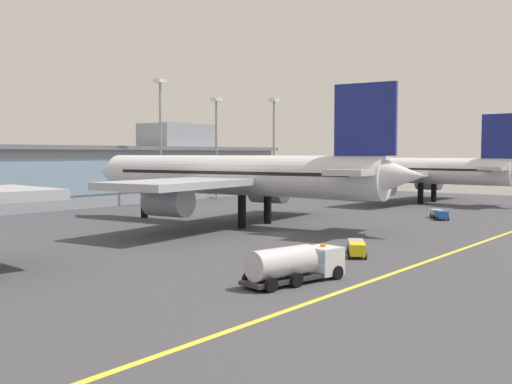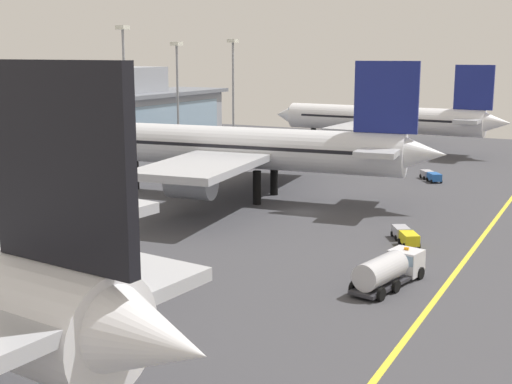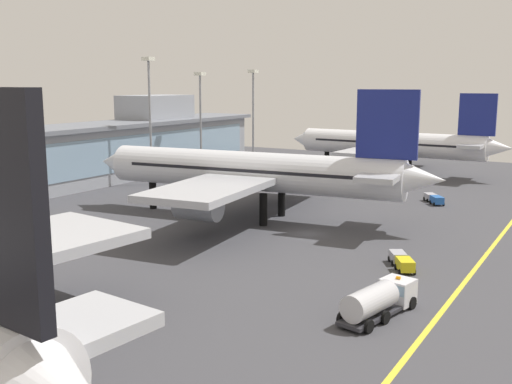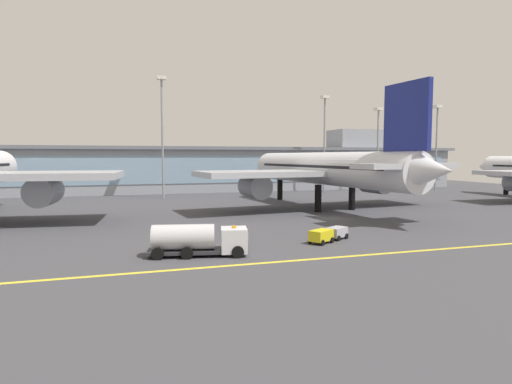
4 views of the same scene
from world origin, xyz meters
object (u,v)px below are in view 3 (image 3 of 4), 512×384
Objects in this scene: baggage_tug_near at (434,198)px; apron_light_mast_east at (253,104)px; apron_light_mast_west at (200,107)px; fuel_tanker_truck at (380,299)px; service_truck_far at (402,261)px; airliner_far_right at (392,145)px; apron_light_mast_centre at (150,102)px; airliner_near_right at (253,172)px.

apron_light_mast_east is (21.02, 47.01, 13.93)m from baggage_tug_near.
apron_light_mast_west is 0.97× the size of apron_light_mast_east.
fuel_tanker_truck is 0.43× the size of apron_light_mast_west.
apron_light_mast_east is (58.34, 53.26, 13.93)m from service_truck_far.
airliner_far_right is 2.01× the size of apron_light_mast_centre.
apron_light_mast_centre is at bearing -32.23° from airliner_near_right.
airliner_near_right reaches higher than baggage_tug_near.
apron_light_mast_west is 0.89× the size of apron_light_mast_centre.
apron_light_mast_centre is at bearing -114.33° from baggage_tug_near.
service_truck_far is at bearing -137.61° from apron_light_mast_east.
service_truck_far is 0.23× the size of apron_light_mast_centre.
baggage_tug_near is at bearing -80.12° from apron_light_mast_centre.
airliner_far_right is at bearing 29.25° from fuel_tanker_truck.
airliner_near_right is 1.10× the size of airliner_far_right.
apron_light_mast_centre is 1.08× the size of apron_light_mast_east.
apron_light_mast_east is at bearing -9.21° from apron_light_mast_centre.
apron_light_mast_west is at bearing 57.84° from fuel_tanker_truck.
fuel_tanker_truck is (-26.62, -28.48, -5.29)m from airliner_near_right.
baggage_tug_near is at bearing -134.67° from airliner_near_right.
baggage_tug_near is 54.74m from apron_light_mast_centre.
apron_light_mast_west reaches higher than service_truck_far.
fuel_tanker_truck is at bearing -124.93° from apron_light_mast_centre.
fuel_tanker_truck is at bearing 130.78° from airliner_near_right.
apron_light_mast_east is (72.41, 55.77, 13.22)m from fuel_tanker_truck.
fuel_tanker_truck is at bearing -21.26° from service_truck_far.
airliner_far_right is 32.50m from apron_light_mast_east.
airliner_far_right is 41.75m from apron_light_mast_west.
apron_light_mast_centre reaches higher than baggage_tug_near.
fuel_tanker_truck is 14.32m from service_truck_far.
airliner_near_right is 2.48× the size of apron_light_mast_west.
service_truck_far is 72.70m from apron_light_mast_west.
apron_light_mast_centre reaches higher than airliner_near_right.
airliner_far_right is 2.18× the size of apron_light_mast_east.
service_truck_far is at bearing 148.07° from airliner_near_right.
baggage_tug_near is (24.77, -19.71, -6.00)m from airliner_near_right.
apron_light_mast_centre reaches higher than apron_light_mast_east.
apron_light_mast_west reaches higher than airliner_near_right.
apron_light_mast_west is at bearing -158.45° from service_truck_far.
apron_light_mast_east is (15.28, -3.74, 0.40)m from apron_light_mast_west.
airliner_near_right is at bearing 88.30° from airliner_far_right.
service_truck_far is at bearing 21.79° from fuel_tanker_truck.
apron_light_mast_west is at bearing -4.40° from apron_light_mast_centre.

